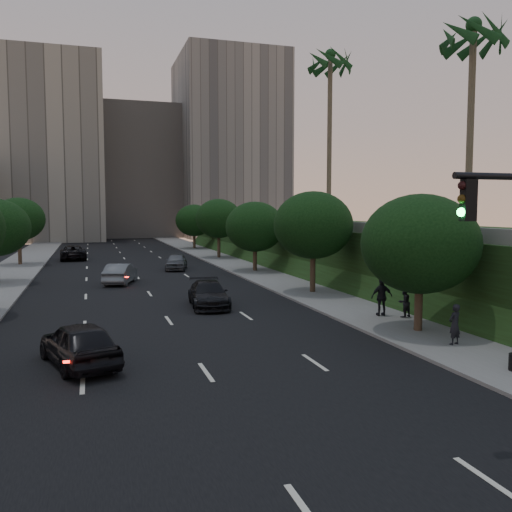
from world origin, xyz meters
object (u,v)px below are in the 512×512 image
object	(u,v)px
pedestrian_b	(404,302)
sedan_far_right	(176,262)
pedestrian_c	(382,297)
sedan_near_left	(79,344)
pedestrian_a	(455,324)
sedan_far_left	(73,253)
sedan_near_right	(209,294)
sedan_mid_left	(121,274)

from	to	relation	value
pedestrian_b	sedan_far_right	bearing A→B (deg)	-90.90
pedestrian_c	sedan_far_right	bearing A→B (deg)	-69.15
sedan_near_left	pedestrian_a	distance (m)	14.41
sedan_far_right	pedestrian_b	world-z (taller)	pedestrian_b
sedan_far_left	pedestrian_b	size ratio (longest dim) A/B	3.84
sedan_far_left	sedan_far_right	size ratio (longest dim) A/B	1.30
pedestrian_b	sedan_near_right	bearing A→B (deg)	-53.73
pedestrian_a	pedestrian_c	bearing A→B (deg)	-109.11
pedestrian_b	sedan_far_left	bearing A→B (deg)	-83.67
sedan_near_left	pedestrian_c	world-z (taller)	pedestrian_c
sedan_far_right	pedestrian_a	distance (m)	32.07
sedan_near_left	pedestrian_c	size ratio (longest dim) A/B	2.46
sedan_near_left	pedestrian_a	world-z (taller)	pedestrian_a
sedan_near_right	sedan_far_right	distance (m)	19.56
sedan_mid_left	sedan_near_right	xyz separation A→B (m)	(4.25, -11.38, -0.04)
pedestrian_a	sedan_far_left	bearing A→B (deg)	-87.06
sedan_far_left	pedestrian_c	distance (m)	41.62
sedan_mid_left	pedestrian_b	bearing A→B (deg)	142.49
pedestrian_a	sedan_near_left	bearing A→B (deg)	-23.68
sedan_near_right	pedestrian_c	xyz separation A→B (m)	(7.75, -5.78, 0.38)
sedan_near_left	pedestrian_c	distance (m)	15.21
sedan_far_right	pedestrian_c	world-z (taller)	pedestrian_c
sedan_near_left	pedestrian_b	size ratio (longest dim) A/B	3.10
sedan_mid_left	sedan_far_right	bearing A→B (deg)	-106.96
pedestrian_a	pedestrian_c	distance (m)	6.15
sedan_mid_left	sedan_far_right	size ratio (longest dim) A/B	1.04
sedan_far_left	sedan_near_right	bearing A→B (deg)	101.47
sedan_near_right	sedan_far_right	world-z (taller)	sedan_far_right
pedestrian_b	pedestrian_c	xyz separation A→B (m)	(-0.87, 0.67, 0.20)
pedestrian_b	pedestrian_c	bearing A→B (deg)	-54.51
sedan_near_left	sedan_mid_left	xyz separation A→B (m)	(2.58, 21.48, -0.04)
sedan_near_left	pedestrian_a	bearing A→B (deg)	155.59
pedestrian_c	sedan_far_left	bearing A→B (deg)	-61.22
sedan_far_right	sedan_far_left	bearing A→B (deg)	138.75
sedan_mid_left	sedan_near_right	size ratio (longest dim) A/B	0.93
sedan_near_right	sedan_mid_left	bearing A→B (deg)	115.76
sedan_near_left	sedan_mid_left	world-z (taller)	sedan_near_left
sedan_near_right	pedestrian_b	size ratio (longest dim) A/B	3.31
sedan_far_right	pedestrian_c	xyz separation A→B (m)	(6.58, -25.31, 0.35)
sedan_mid_left	sedan_near_right	distance (m)	12.15
sedan_near_left	pedestrian_b	xyz separation A→B (m)	(15.46, 3.64, 0.11)
sedan_near_right	pedestrian_a	bearing A→B (deg)	-52.71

